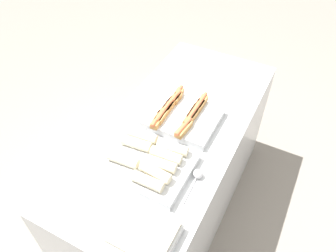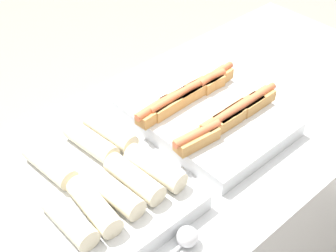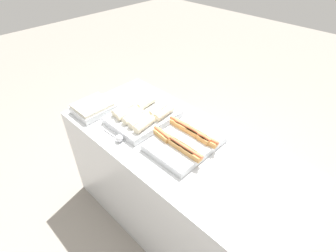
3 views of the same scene
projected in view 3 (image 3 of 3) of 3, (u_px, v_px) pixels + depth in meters
ground_plane at (175, 217)px, 2.29m from camera, size 12.00×12.00×0.00m
counter at (176, 184)px, 2.02m from camera, size 1.74×0.77×0.89m
tray_hotdogs at (185, 141)px, 1.69m from camera, size 0.41×0.46×0.10m
tray_wraps at (143, 116)px, 1.90m from camera, size 0.36×0.48×0.11m
tray_side_front at (93, 108)px, 2.00m from camera, size 0.24×0.28×0.07m
serving_spoon_near at (118, 138)px, 1.74m from camera, size 0.21×0.05×0.05m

